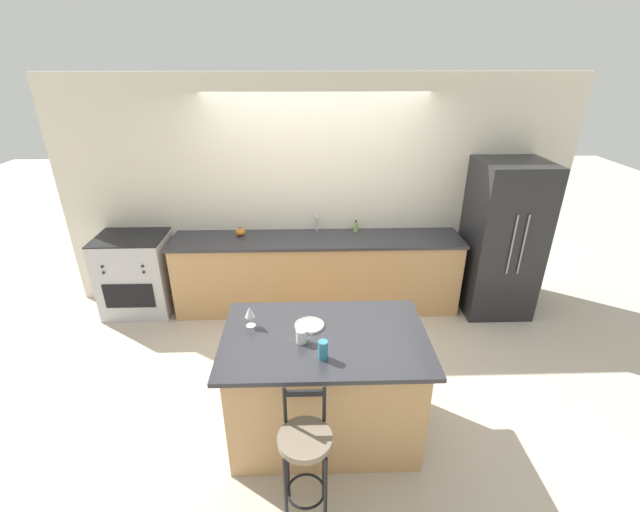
{
  "coord_description": "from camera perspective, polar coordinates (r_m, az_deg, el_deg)",
  "views": [
    {
      "loc": [
        -0.11,
        -4.25,
        2.84
      ],
      "look_at": [
        0.0,
        -0.63,
        1.14
      ],
      "focal_mm": 24.0,
      "sensor_mm": 36.0,
      "label": 1
    }
  ],
  "objects": [
    {
      "name": "sink_faucet",
      "position": [
        5.13,
        -0.45,
        4.74
      ],
      "size": [
        0.02,
        0.13,
        0.22
      ],
      "color": "#ADAFB5",
      "rests_on": "back_counter"
    },
    {
      "name": "back_counter",
      "position": [
        5.2,
        -0.38,
        -2.18
      ],
      "size": [
        3.39,
        0.65,
        0.92
      ],
      "color": "tan",
      "rests_on": "ground_plane"
    },
    {
      "name": "wine_glass",
      "position": [
        3.34,
        -9.35,
        -7.41
      ],
      "size": [
        0.08,
        0.08,
        0.18
      ],
      "color": "white",
      "rests_on": "kitchen_island"
    },
    {
      "name": "dinner_plate",
      "position": [
        3.36,
        -1.41,
        -9.19
      ],
      "size": [
        0.23,
        0.23,
        0.02
      ],
      "color": "beige",
      "rests_on": "kitchen_island"
    },
    {
      "name": "refrigerator",
      "position": [
        5.42,
        23.02,
        2.11
      ],
      "size": [
        0.76,
        0.77,
        1.82
      ],
      "color": "#232326",
      "rests_on": "ground_plane"
    },
    {
      "name": "bar_stool_near",
      "position": [
        2.98,
        -1.98,
        -24.68
      ],
      "size": [
        0.34,
        0.34,
        1.0
      ],
      "color": "black",
      "rests_on": "ground_plane"
    },
    {
      "name": "tumbler_cup",
      "position": [
        3.01,
        0.4,
        -12.39
      ],
      "size": [
        0.07,
        0.07,
        0.14
      ],
      "color": "teal",
      "rests_on": "kitchen_island"
    },
    {
      "name": "soap_bottle",
      "position": [
        5.18,
        4.8,
        3.91
      ],
      "size": [
        0.06,
        0.06,
        0.14
      ],
      "color": "#89B260",
      "rests_on": "back_counter"
    },
    {
      "name": "oven_range",
      "position": [
        5.56,
        -23.23,
        -2.22
      ],
      "size": [
        0.79,
        0.64,
        0.97
      ],
      "color": "#B7B7BC",
      "rests_on": "ground_plane"
    },
    {
      "name": "ground_plane",
      "position": [
        5.12,
        -0.26,
        -8.64
      ],
      "size": [
        18.0,
        18.0,
        0.0
      ],
      "primitive_type": "plane",
      "color": "beige"
    },
    {
      "name": "wall_back",
      "position": [
        5.15,
        -0.49,
        8.24
      ],
      "size": [
        6.0,
        0.07,
        2.7
      ],
      "color": "beige",
      "rests_on": "ground_plane"
    },
    {
      "name": "coffee_mug",
      "position": [
        3.17,
        -2.42,
        -10.6
      ],
      "size": [
        0.12,
        0.08,
        0.1
      ],
      "color": "white",
      "rests_on": "kitchen_island"
    },
    {
      "name": "kitchen_island",
      "position": [
        3.55,
        0.62,
        -16.76
      ],
      "size": [
        1.55,
        0.99,
        0.94
      ],
      "color": "tan",
      "rests_on": "ground_plane"
    },
    {
      "name": "pumpkin_decoration",
      "position": [
        5.13,
        -10.57,
        3.15
      ],
      "size": [
        0.11,
        0.11,
        0.11
      ],
      "color": "orange",
      "rests_on": "back_counter"
    }
  ]
}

